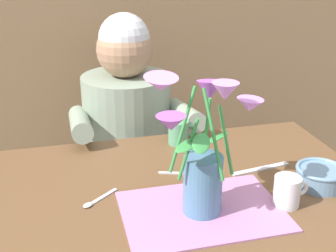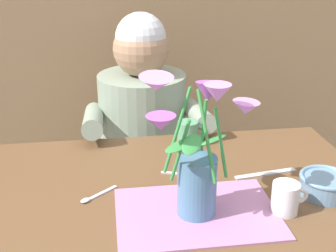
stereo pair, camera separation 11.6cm
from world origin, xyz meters
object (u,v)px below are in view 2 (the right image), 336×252
dinner_knife (266,174)px  coffee_cup (188,133)px  flower_vase (196,153)px  ceramic_bowl (325,184)px  seated_person (144,155)px  ceramic_mug (286,198)px

dinner_knife → coffee_cup: size_ratio=2.04×
flower_vase → ceramic_bowl: (0.36, 0.04, -0.13)m
seated_person → coffee_cup: 0.39m
flower_vase → coffee_cup: size_ratio=3.74×
seated_person → ceramic_mug: (0.29, -0.73, 0.22)m
seated_person → dinner_knife: size_ratio=5.97×
ceramic_mug → coffee_cup: bearing=110.9°
seated_person → dinner_knife: seated_person is taller
seated_person → ceramic_bowl: 0.82m
ceramic_bowl → ceramic_mug: 0.15m
dinner_knife → coffee_cup: (-0.19, 0.24, 0.04)m
flower_vase → coffee_cup: flower_vase is taller
ceramic_bowl → coffee_cup: (-0.30, 0.37, 0.01)m
flower_vase → dinner_knife: 0.34m
coffee_cup → dinner_knife: bearing=-52.4°
seated_person → flower_vase: (0.07, -0.70, 0.34)m
ceramic_mug → flower_vase: bearing=172.8°
ceramic_bowl → coffee_cup: size_ratio=1.46×
dinner_knife → ceramic_mug: 0.20m
seated_person → coffee_cup: size_ratio=12.20×
seated_person → flower_vase: 0.79m
flower_vase → coffee_cup: 0.43m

